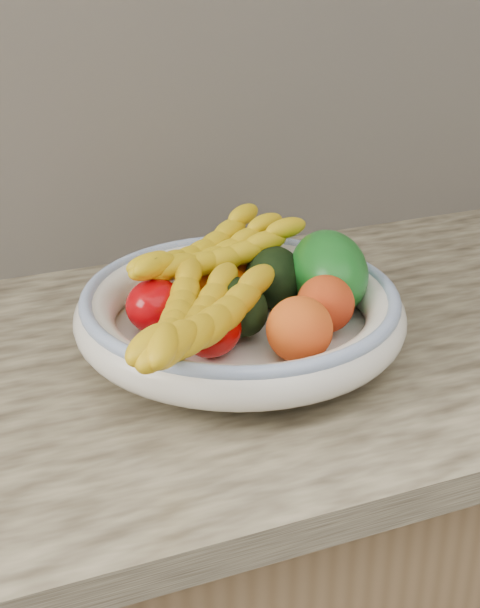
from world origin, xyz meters
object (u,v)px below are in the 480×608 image
object	(u,v)px
green_mango	(328,272)
banana_bunch_front	(193,328)
fruit_bowl	(240,313)
banana_bunch_back	(211,259)

from	to	relation	value
green_mango	banana_bunch_front	world-z (taller)	green_mango
green_mango	banana_bunch_front	bearing A→B (deg)	-146.73
banana_bunch_front	green_mango	bearing A→B (deg)	-29.00
fruit_bowl	banana_bunch_front	bearing A→B (deg)	-137.28
fruit_bowl	green_mango	distance (m)	0.13
green_mango	banana_bunch_back	bearing A→B (deg)	163.03
fruit_bowl	green_mango	size ratio (longest dim) A/B	2.79
green_mango	banana_bunch_back	world-z (taller)	green_mango
banana_bunch_back	banana_bunch_front	distance (m)	0.17
banana_bunch_back	green_mango	bearing A→B (deg)	-51.54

